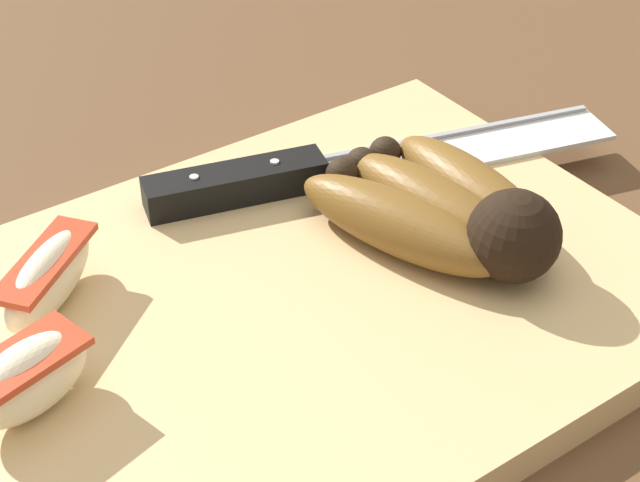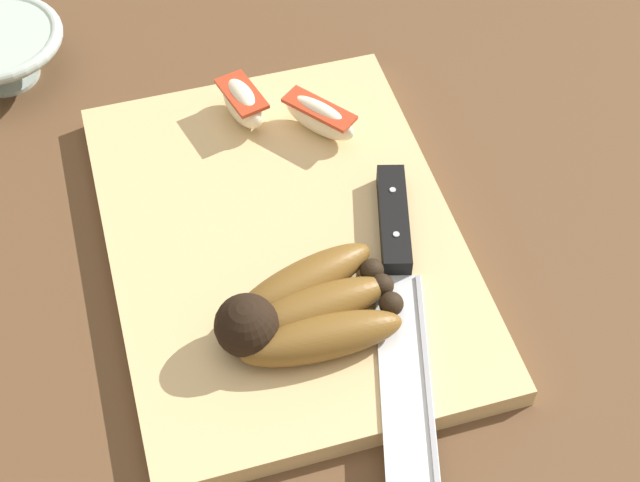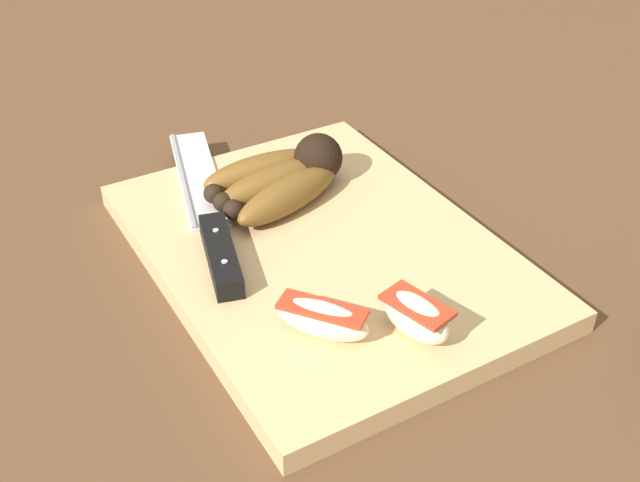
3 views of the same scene
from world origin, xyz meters
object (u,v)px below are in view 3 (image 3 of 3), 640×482
chefs_knife (212,225)px  apple_wedge_near (322,319)px  banana_bunch (282,178)px  apple_wedge_middle (421,314)px

chefs_knife → apple_wedge_near: 0.17m
banana_bunch → apple_wedge_near: 0.20m
chefs_knife → apple_wedge_middle: 0.21m
banana_bunch → apple_wedge_near: bearing=160.5°
banana_bunch → apple_wedge_middle: (-0.22, 0.00, 0.00)m
apple_wedge_near → apple_wedge_middle: size_ratio=1.11×
chefs_knife → apple_wedge_near: apple_wedge_near is taller
apple_wedge_near → apple_wedge_middle: (-0.03, -0.06, 0.00)m
banana_bunch → chefs_knife: 0.09m
chefs_knife → apple_wedge_middle: size_ratio=4.53×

